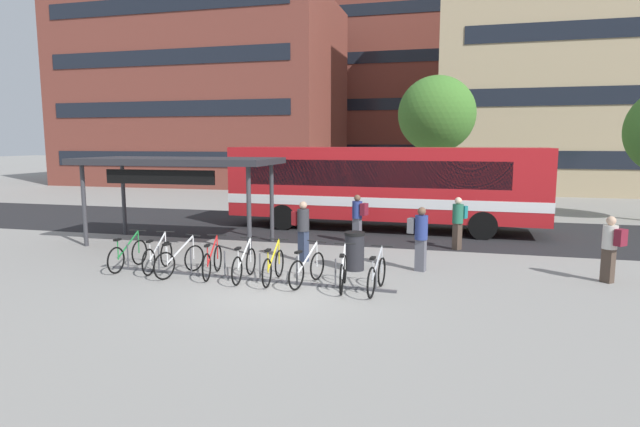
{
  "coord_description": "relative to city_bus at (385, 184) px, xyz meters",
  "views": [
    {
      "loc": [
        3.82,
        -11.04,
        3.42
      ],
      "look_at": [
        -0.21,
        4.45,
        1.21
      ],
      "focal_mm": 29.31,
      "sensor_mm": 36.0,
      "label": 1
    }
  ],
  "objects": [
    {
      "name": "parked_bicycle_white_6",
      "position": [
        -0.73,
        -8.45,
        -1.39
      ],
      "size": [
        0.59,
        1.69,
        0.99
      ],
      "rotation": [
        0.0,
        0.0,
        1.34
      ],
      "color": "black",
      "rests_on": "ground"
    },
    {
      "name": "bike_rack",
      "position": [
        -2.43,
        -8.39,
        -1.68
      ],
      "size": [
        7.73,
        0.51,
        0.7
      ],
      "rotation": [
        0.0,
        0.0,
        -0.06
      ],
      "color": "#47474C",
      "rests_on": "ground"
    },
    {
      "name": "commuter_maroon_pack_0",
      "position": [
        6.34,
        -6.41,
        -0.83
      ],
      "size": [
        0.58,
        0.59,
        1.64
      ],
      "rotation": [
        0.0,
        0.0,
        2.33
      ],
      "color": "#47382D",
      "rests_on": "ground"
    },
    {
      "name": "parked_bicycle_yellow_5",
      "position": [
        -1.6,
        -8.42,
        -1.39
      ],
      "size": [
        0.52,
        1.72,
        0.99
      ],
      "rotation": [
        0.0,
        0.0,
        1.61
      ],
      "color": "black",
      "rests_on": "ground"
    },
    {
      "name": "bus_lane_asphalt",
      "position": [
        -1.18,
        0.0,
        -1.77
      ],
      "size": [
        80.0,
        7.2,
        0.01
      ],
      "primitive_type": "cube",
      "color": "#232326",
      "rests_on": "ground"
    },
    {
      "name": "commuter_teal_pack_4",
      "position": [
        2.77,
        -3.26,
        -0.8
      ],
      "size": [
        0.54,
        0.6,
        1.68
      ],
      "rotation": [
        0.0,
        0.0,
        4.14
      ],
      "color": "#47382D",
      "rests_on": "ground"
    },
    {
      "name": "transit_shelter",
      "position": [
        -6.26,
        -4.61,
        0.92
      ],
      "size": [
        6.59,
        3.18,
        2.88
      ],
      "rotation": [
        0.0,
        0.0,
        0.03
      ],
      "color": "#38383D",
      "rests_on": "ground"
    },
    {
      "name": "building_centre_block",
      "position": [
        -2.89,
        36.22,
        6.88
      ],
      "size": [
        16.62,
        13.0,
        17.31
      ],
      "color": "brown",
      "rests_on": "ground"
    },
    {
      "name": "parked_bicycle_red_3",
      "position": [
        -3.3,
        -8.28,
        -1.39
      ],
      "size": [
        0.52,
        1.7,
        0.99
      ],
      "rotation": [
        0.0,
        0.0,
        1.75
      ],
      "color": "black",
      "rests_on": "ground"
    },
    {
      "name": "city_bus",
      "position": [
        0.0,
        0.0,
        0.0
      ],
      "size": [
        12.09,
        2.87,
        3.2
      ],
      "rotation": [
        0.0,
        0.0,
        -0.03
      ],
      "color": "red",
      "rests_on": "ground"
    },
    {
      "name": "parked_bicycle_white_2",
      "position": [
        -4.15,
        -8.4,
        -1.39
      ],
      "size": [
        0.67,
        1.66,
        0.99
      ],
      "rotation": [
        0.0,
        0.0,
        1.27
      ],
      "color": "black",
      "rests_on": "ground"
    },
    {
      "name": "parked_bicycle_silver_8",
      "position": [
        0.97,
        -8.63,
        -1.39
      ],
      "size": [
        0.52,
        1.72,
        0.99
      ],
      "rotation": [
        0.0,
        0.0,
        1.48
      ],
      "color": "black",
      "rests_on": "ground"
    },
    {
      "name": "parked_bicycle_white_1",
      "position": [
        -4.95,
        -8.14,
        -1.39
      ],
      "size": [
        0.52,
        1.72,
        0.99
      ],
      "rotation": [
        0.0,
        0.0,
        1.67
      ],
      "color": "black",
      "rests_on": "ground"
    },
    {
      "name": "parked_bicycle_white_7",
      "position": [
        0.18,
        -8.56,
        -1.39
      ],
      "size": [
        0.52,
        1.71,
        0.99
      ],
      "rotation": [
        0.0,
        0.0,
        1.7
      ],
      "color": "black",
      "rests_on": "ground"
    },
    {
      "name": "commuter_maroon_pack_2",
      "position": [
        -0.49,
        -3.04,
        -0.82
      ],
      "size": [
        0.59,
        0.46,
        1.65
      ],
      "rotation": [
        0.0,
        0.0,
        2.83
      ],
      "color": "#565660",
      "rests_on": "ground"
    },
    {
      "name": "trash_bin",
      "position": [
        0.09,
        -6.71,
        -1.26
      ],
      "size": [
        0.55,
        0.55,
        1.03
      ],
      "color": "#232328",
      "rests_on": "ground"
    },
    {
      "name": "parked_bicycle_white_4",
      "position": [
        -2.37,
        -8.41,
        -1.39
      ],
      "size": [
        0.52,
        1.72,
        0.99
      ],
      "rotation": [
        0.0,
        0.0,
        1.62
      ],
      "color": "black",
      "rests_on": "ground"
    },
    {
      "name": "building_left_wing",
      "position": [
        -17.71,
        20.32,
        5.44
      ],
      "size": [
        21.39,
        12.64,
        14.43
      ],
      "color": "brown",
      "rests_on": "ground"
    },
    {
      "name": "street_tree_0",
      "position": [
        1.6,
        7.59,
        3.03
      ],
      "size": [
        3.93,
        3.93,
        6.76
      ],
      "color": "brown",
      "rests_on": "ground"
    },
    {
      "name": "parked_bicycle_green_0",
      "position": [
        -5.85,
        -8.15,
        -1.39
      ],
      "size": [
        0.52,
        1.72,
        0.99
      ],
      "rotation": [
        0.0,
        0.0,
        1.55
      ],
      "color": "black",
      "rests_on": "ground"
    },
    {
      "name": "commuter_red_pack_1",
      "position": [
        -1.55,
        -6.06,
        -0.77
      ],
      "size": [
        0.61,
        0.52,
        1.74
      ],
      "rotation": [
        0.0,
        0.0,
        5.78
      ],
      "color": "#2D3851",
      "rests_on": "ground"
    },
    {
      "name": "building_right_wing",
      "position": [
        14.12,
        19.86,
        7.84
      ],
      "size": [
        25.53,
        10.14,
        19.24
      ],
      "color": "tan",
      "rests_on": "ground"
    },
    {
      "name": "commuter_grey_pack_3",
      "position": [
        1.78,
        -6.38,
        -0.79
      ],
      "size": [
        0.59,
        0.44,
        1.72
      ],
      "rotation": [
        0.0,
        0.0,
        6.0
      ],
      "color": "#565660",
      "rests_on": "ground"
    },
    {
      "name": "ground",
      "position": [
        -1.18,
        -9.14,
        -1.78
      ],
      "size": [
        200.0,
        200.0,
        0.0
      ],
      "primitive_type": "plane",
      "color": "gray"
    }
  ]
}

